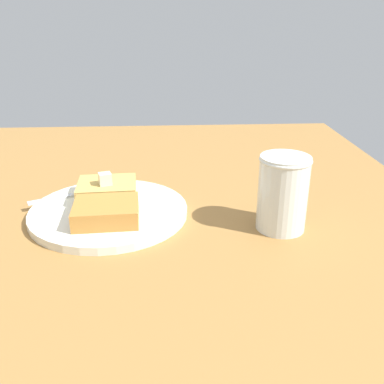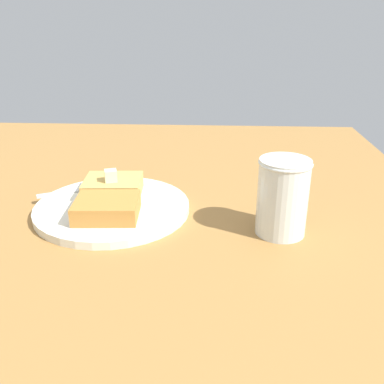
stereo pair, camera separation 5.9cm
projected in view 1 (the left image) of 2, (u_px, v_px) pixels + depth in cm
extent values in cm
cube|color=olive|center=(107.00, 218.00, 64.45)|extent=(101.67, 101.67, 2.57)
cylinder|color=silver|center=(109.00, 212.00, 62.08)|extent=(22.70, 22.70, 1.15)
torus|color=brown|center=(109.00, 211.00, 62.01)|extent=(22.70, 22.70, 0.80)
cube|color=tan|center=(110.00, 190.00, 64.90)|extent=(7.81, 9.04, 2.50)
cube|color=#B37734|center=(106.00, 212.00, 57.83)|extent=(7.81, 9.04, 2.50)
cube|color=beige|center=(104.00, 179.00, 63.20)|extent=(2.08, 2.19, 1.79)
cube|color=silver|center=(62.00, 197.00, 65.05)|extent=(5.20, 9.38, 0.36)
cube|color=silver|center=(102.00, 189.00, 67.93)|extent=(3.21, 3.48, 0.36)
cube|color=silver|center=(118.00, 184.00, 69.95)|extent=(1.69, 3.02, 0.36)
cube|color=silver|center=(120.00, 185.00, 69.51)|extent=(1.69, 3.02, 0.36)
cube|color=silver|center=(121.00, 186.00, 69.07)|extent=(1.69, 3.02, 0.36)
cube|color=silver|center=(122.00, 187.00, 68.62)|extent=(1.69, 3.02, 0.36)
cylinder|color=#481F05|center=(282.00, 200.00, 57.13)|extent=(6.08, 6.08, 8.22)
cylinder|color=silver|center=(283.00, 193.00, 56.73)|extent=(6.61, 6.61, 10.28)
torus|color=silver|center=(286.00, 160.00, 54.90)|extent=(6.85, 6.85, 0.50)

